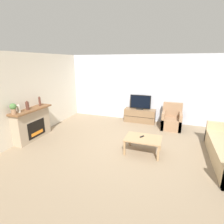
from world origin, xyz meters
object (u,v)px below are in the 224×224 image
Objects in this scene: mantel_vase_left at (19,109)px; remote at (142,137)px; tv at (140,103)px; fireplace at (32,124)px; tv_stand at (140,116)px; mantel_vase_centre_left at (27,106)px; mantel_vase_right at (40,101)px; potted_plant at (13,108)px; armchair at (171,121)px; coffee_table at (143,140)px.

mantel_vase_left is 1.62× the size of remote.
mantel_vase_left reaches higher than tv.
fireplace is 1.14× the size of tv_stand.
remote is at bearing -77.98° from tv_stand.
tv_stand is at bearing 44.56° from mantel_vase_centre_left.
mantel_vase_right is 1.01× the size of potted_plant.
armchair is at bearing -13.97° from tv_stand.
mantel_vase_right is (0.00, 0.53, 0.02)m from mantel_vase_centre_left.
fireplace is 1.53× the size of armchair.
tv_stand is at bearing 166.03° from armchair.
potted_plant is at bearing -143.71° from armchair.
fireplace is at bearing 91.57° from potted_plant.
mantel_vase_right is at bearing -141.25° from tv_stand.
fireplace is 5.91× the size of mantel_vase_left.
mantel_vase_centre_left is 0.30× the size of armchair.
coffee_table is at bearing 11.39° from mantel_vase_left.
mantel_vase_right is at bearing -149.89° from remote.
tv is at bearing 49.09° from potted_plant.
tv_stand is (2.93, 2.89, -0.86)m from mantel_vase_centre_left.
remote is (-0.05, 0.06, 0.06)m from coffee_table.
fireplace is at bearing 92.22° from mantel_vase_left.
fireplace reaches higher than armchair.
tv_stand is 1.29m from armchair.
fireplace is 0.90m from potted_plant.
mantel_vase_right reaches higher than tv_stand.
mantel_vase_left is 0.19× the size of tv_stand.
remote is (0.52, -2.45, 0.17)m from tv_stand.
armchair is at bearing 102.67° from remote.
remote is at bearing 15.23° from potted_plant.
fireplace is 1.48× the size of coffee_table.
fireplace is 3.49m from remote.
mantel_vase_centre_left is 0.22× the size of tv_stand.
tv_stand is 8.38× the size of remote.
remote is (3.45, 0.94, -0.74)m from potted_plant.
armchair is (4.20, 2.47, -0.21)m from fireplace.
potted_plant is 2.09× the size of remote.
mantel_vase_left is 0.87× the size of mantel_vase_centre_left.
armchair reaches higher than tv_stand.
mantel_vase_centre_left is at bearing -173.73° from coffee_table.
mantel_vase_centre_left is (-0.00, 0.32, 0.02)m from mantel_vase_left.
tv_stand is 0.55m from tv.
mantel_vase_right is 2.10× the size of remote.
mantel_vase_left is 3.65m from coffee_table.
coffee_table is (3.50, 0.71, -0.74)m from mantel_vase_left.
potted_plant is 0.25× the size of tv_stand.
mantel_vase_centre_left reaches higher than tv_stand.
mantel_vase_centre_left is 0.89× the size of potted_plant.
remote is at bearing -1.54° from mantel_vase_right.
tv is 0.89× the size of armchair.
fireplace is 5.15× the size of mantel_vase_centre_left.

